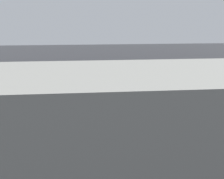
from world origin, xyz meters
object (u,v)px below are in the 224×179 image
object	(u,v)px
moving_hatchback	(132,82)
sign_post	(104,94)
delivery_truck	(211,84)
pedestrian	(80,98)
fire_hydrant	(94,103)

from	to	relation	value
moving_hatchback	sign_post	xyz separation A→B (m)	(2.62, 3.83, 0.55)
moving_hatchback	delivery_truck	world-z (taller)	delivery_truck
moving_hatchback	sign_post	bearing A→B (deg)	55.61
delivery_truck	pedestrian	bearing A→B (deg)	3.42
moving_hatchback	sign_post	size ratio (longest dim) A/B	1.77
sign_post	fire_hydrant	bearing A→B (deg)	-52.99
delivery_truck	pedestrian	world-z (taller)	delivery_truck
moving_hatchback	delivery_truck	bearing A→B (deg)	163.85
delivery_truck	sign_post	size ratio (longest dim) A/B	2.35
moving_hatchback	fire_hydrant	xyz separation A→B (m)	(3.39, 2.80, -0.63)
moving_hatchback	pedestrian	distance (m)	5.18
moving_hatchback	fire_hydrant	world-z (taller)	moving_hatchback
fire_hydrant	pedestrian	size ratio (longest dim) A/B	0.66
fire_hydrant	pedestrian	distance (m)	1.20
delivery_truck	fire_hydrant	world-z (taller)	delivery_truck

